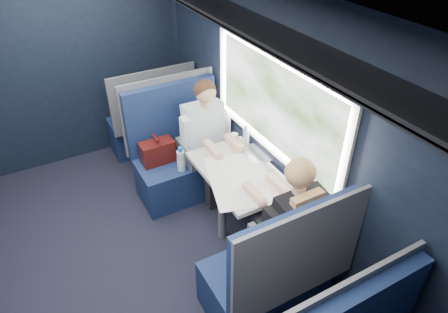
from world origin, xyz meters
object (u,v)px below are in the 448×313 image
table (237,178)px  woman (290,218)px  bottle_small (246,137)px  cup (234,138)px  laptop (261,147)px  seat_row_front (151,121)px  seat_bay_far (273,272)px  seat_bay_near (180,157)px  man (208,136)px

table → woman: woman is taller
bottle_small → cup: bottle_small is taller
laptop → seat_row_front: bearing=108.0°
seat_bay_far → cup: seat_bay_far is taller
woman → table: bearing=95.5°
table → seat_bay_near: (-0.19, 0.87, -0.24)m
seat_bay_far → woman: (0.25, 0.17, 0.31)m
cup → man: bearing=120.7°
table → seat_bay_near: seat_bay_near is taller
seat_bay_far → man: man is taller
laptop → cup: (-0.13, 0.28, -0.02)m
laptop → woman: bearing=-108.3°
bottle_small → man: bearing=122.3°
man → woman: (0.00, -1.41, 0.01)m
cup → laptop: bearing=-65.7°
laptop → man: bearing=117.5°
laptop → bottle_small: bearing=106.5°
seat_bay_far → bottle_small: (0.48, 1.21, 0.42)m
woman → seat_bay_far: bearing=-146.2°
bottle_small → cup: (-0.07, 0.10, -0.05)m
seat_bay_near → laptop: size_ratio=3.52×
man → bottle_small: 0.45m
seat_bay_far → laptop: (0.53, 1.03, 0.39)m
bottle_small → seat_row_front: bearing=108.2°
seat_bay_far → cup: bearing=72.8°
table → seat_row_front: (-0.18, 1.80, -0.25)m
table → cup: (0.22, 0.44, 0.12)m
woman → cup: woman is taller
laptop → cup: bearing=114.3°
table → woman: (0.07, -0.71, 0.06)m
man → bottle_small: bearing=-57.7°
seat_bay_far → laptop: seat_bay_far is taller
table → cup: size_ratio=10.71×
laptop → bottle_small: laptop is taller
table → seat_bay_far: (-0.18, -0.87, -0.25)m
seat_bay_near → woman: bearing=-80.6°
seat_row_front → woman: 2.54m
man → bottle_small: (0.23, -0.36, 0.12)m
table → seat_bay_near: bearing=102.5°
seat_bay_far → man: (0.25, 1.57, 0.30)m
seat_bay_far → cup: (0.41, 1.31, 0.37)m
seat_row_front → woman: size_ratio=0.88×
seat_bay_far → laptop: 1.22m
seat_bay_near → cup: seat_bay_near is taller
seat_bay_far → man: bearing=81.0°
seat_bay_far → bottle_small: size_ratio=5.76×
seat_bay_near → laptop: (0.55, -0.72, 0.38)m
laptop → cup: laptop is taller
bottle_small → laptop: bearing=-73.5°
seat_row_front → bottle_small: (0.48, -1.46, 0.43)m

